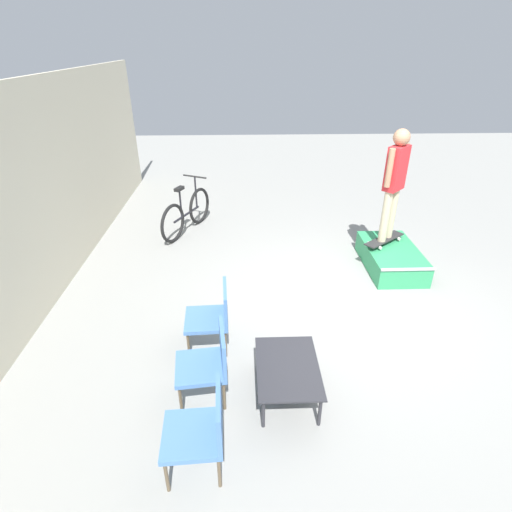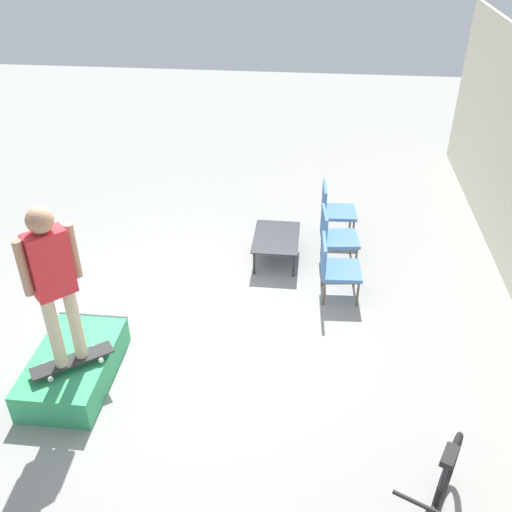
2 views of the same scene
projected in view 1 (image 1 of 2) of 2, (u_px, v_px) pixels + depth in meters
ground_plane at (344, 303)px, 5.86m from camera, size 24.00×24.00×0.00m
house_wall_back at (20, 212)px, 5.02m from camera, size 12.00×0.06×3.00m
skate_ramp_box at (391, 258)px, 6.72m from camera, size 1.42×0.83×0.38m
skateboard_on_ramp at (384, 239)px, 6.75m from camera, size 0.68×0.80×0.07m
person_skater at (395, 177)px, 6.23m from camera, size 0.43×0.43×1.81m
coffee_table at (288, 369)px, 4.21m from camera, size 0.95×0.66×0.39m
patio_chair_left at (202, 428)px, 3.41m from camera, size 0.55×0.55×0.85m
patio_chair_center at (209, 361)px, 4.13m from camera, size 0.57×0.57×0.85m
patio_chair_right at (213, 314)px, 4.84m from camera, size 0.55×0.55×0.85m
bicycle at (187, 213)px, 7.89m from camera, size 1.60×0.80×1.04m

